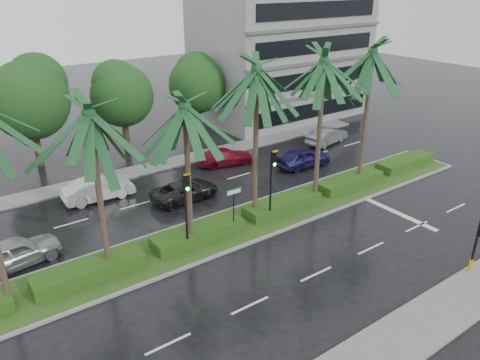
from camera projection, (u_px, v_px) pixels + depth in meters
ground at (253, 232)px, 26.28m from camera, size 120.00×120.00×0.00m
near_sidewalk at (408, 335)px, 18.68m from camera, size 40.00×2.40×0.12m
far_sidewalk at (157, 166)px, 35.18m from camera, size 40.00×2.00×0.12m
median at (243, 224)px, 26.99m from camera, size 36.00×4.00×0.15m
hedge at (243, 218)px, 26.84m from camera, size 35.20×1.40×0.60m
lane_markings at (299, 220)px, 27.59m from camera, size 34.00×13.06×0.01m
palm_row at (223, 92)px, 23.20m from camera, size 26.30×4.20×9.88m
signal_median_left at (186, 201)px, 23.16m from camera, size 0.34×0.42×4.36m
signal_median_right at (272, 175)px, 26.11m from camera, size 0.34×0.42×4.36m
street_sign at (234, 200)px, 25.25m from camera, size 0.95×0.09×2.60m
bg_trees at (120, 91)px, 37.38m from camera, size 32.76×5.74×8.28m
building at (280, 55)px, 46.36m from camera, size 16.00×10.00×12.00m
car_silver at (16, 252)px, 22.96m from camera, size 2.42×4.60×1.49m
car_white at (98, 189)px, 29.85m from camera, size 1.75×4.52×1.47m
car_darkgrey at (185, 190)px, 29.90m from camera, size 2.15×4.47×1.23m
car_red at (225, 157)px, 35.47m from camera, size 2.80×4.62×1.25m
car_blue at (303, 157)px, 35.02m from camera, size 2.10×4.45×1.47m
car_grey at (327, 136)px, 39.85m from camera, size 2.31×4.55×1.43m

